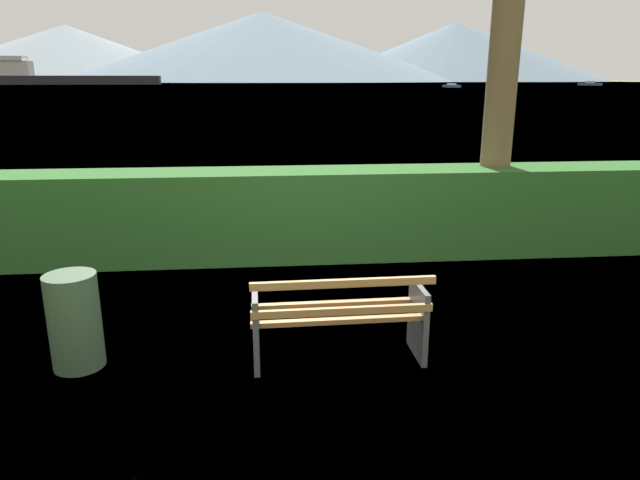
{
  "coord_description": "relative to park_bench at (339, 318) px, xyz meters",
  "views": [
    {
      "loc": [
        -0.61,
        -4.64,
        2.44
      ],
      "look_at": [
        0.0,
        1.67,
        0.64
      ],
      "focal_mm": 31.91,
      "sensor_mm": 36.0,
      "label": 1
    }
  ],
  "objects": [
    {
      "name": "ground_plane",
      "position": [
        -0.0,
        0.06,
        -0.42
      ],
      "size": [
        1400.0,
        1400.0,
        0.0
      ],
      "primitive_type": "plane",
      "color": "olive"
    },
    {
      "name": "water_surface",
      "position": [
        -0.0,
        307.79,
        -0.42
      ],
      "size": [
        620.0,
        620.0,
        0.0
      ],
      "primitive_type": "plane",
      "color": "#6B8EA3",
      "rests_on": "ground_plane"
    },
    {
      "name": "park_bench",
      "position": [
        0.0,
        0.0,
        0.0
      ],
      "size": [
        1.55,
        0.6,
        0.87
      ],
      "color": "#A0703F",
      "rests_on": "ground_plane"
    },
    {
      "name": "hedge_row",
      "position": [
        -0.0,
        3.18,
        0.2
      ],
      "size": [
        13.98,
        0.9,
        1.23
      ],
      "primitive_type": "cube",
      "color": "#285B23",
      "rests_on": "ground_plane"
    },
    {
      "name": "trash_bin",
      "position": [
        -2.29,
        0.13,
        0.0
      ],
      "size": [
        0.44,
        0.44,
        0.85
      ],
      "primitive_type": "cylinder",
      "color": "#385138",
      "rests_on": "ground_plane"
    },
    {
      "name": "cargo_ship_large",
      "position": [
        -87.18,
        257.02,
        2.8
      ],
      "size": [
        72.34,
        14.78,
        11.51
      ],
      "color": "#232328",
      "rests_on": "water_surface"
    },
    {
      "name": "sailboat_mid",
      "position": [
        120.92,
        204.63,
        0.16
      ],
      "size": [
        7.78,
        7.59,
        1.6
      ],
      "color": "#335693",
      "rests_on": "water_surface"
    },
    {
      "name": "tender_far",
      "position": [
        53.4,
        160.54,
        0.02
      ],
      "size": [
        3.48,
        7.2,
        1.19
      ],
      "color": "#335693",
      "rests_on": "water_surface"
    },
    {
      "name": "distant_hills",
      "position": [
        2.32,
        553.63,
        27.52
      ],
      "size": [
        657.94,
        368.22,
        59.15
      ],
      "color": "gray",
      "rests_on": "ground_plane"
    }
  ]
}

